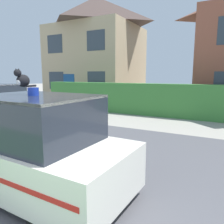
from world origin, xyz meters
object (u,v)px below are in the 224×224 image
cat (22,79)px  police_car (29,146)px  neighbour_car_near (1,104)px  house_left (97,49)px

cat → police_car: bearing=75.4°
neighbour_car_near → house_left: bearing=97.4°
cat → neighbour_car_near: (-5.76, 3.51, -1.18)m
house_left → cat: bearing=-62.7°
police_car → house_left: 15.03m
police_car → house_left: (-6.78, 12.99, 3.35)m
neighbour_car_near → house_left: (-0.94, 9.46, 3.37)m
cat → house_left: size_ratio=0.04×
police_car → cat: 1.16m
neighbour_car_near → house_left: house_left is taller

